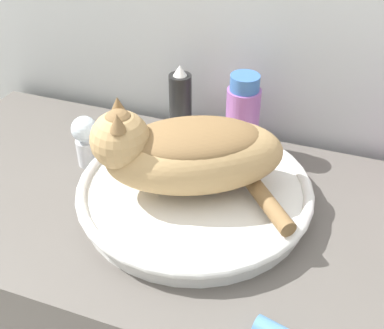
{
  "coord_description": "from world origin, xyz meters",
  "views": [
    {
      "loc": [
        0.22,
        -0.35,
        1.45
      ],
      "look_at": [
        -0.01,
        0.28,
        0.96
      ],
      "focal_mm": 45.0,
      "sensor_mm": 36.0,
      "label": 1
    }
  ],
  "objects_px": {
    "faucet": "(90,138)",
    "hairspray_can_black": "(180,107)",
    "cat": "(186,151)",
    "mouthwash_bottle": "(242,116)"
  },
  "relations": [
    {
      "from": "faucet",
      "to": "hairspray_can_black",
      "type": "bearing_deg",
      "value": 58.35
    },
    {
      "from": "cat",
      "to": "hairspray_can_black",
      "type": "relative_size",
      "value": 2.12
    },
    {
      "from": "cat",
      "to": "hairspray_can_black",
      "type": "bearing_deg",
      "value": -93.05
    },
    {
      "from": "cat",
      "to": "mouthwash_bottle",
      "type": "relative_size",
      "value": 2.12
    },
    {
      "from": "cat",
      "to": "faucet",
      "type": "height_order",
      "value": "cat"
    },
    {
      "from": "faucet",
      "to": "hairspray_can_black",
      "type": "height_order",
      "value": "hairspray_can_black"
    },
    {
      "from": "cat",
      "to": "mouthwash_bottle",
      "type": "distance_m",
      "value": 0.21
    },
    {
      "from": "hairspray_can_black",
      "to": "cat",
      "type": "bearing_deg",
      "value": -66.42
    },
    {
      "from": "cat",
      "to": "mouthwash_bottle",
      "type": "xyz_separation_m",
      "value": [
        0.05,
        0.2,
        -0.03
      ]
    },
    {
      "from": "cat",
      "to": "mouthwash_bottle",
      "type": "height_order",
      "value": "cat"
    }
  ]
}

